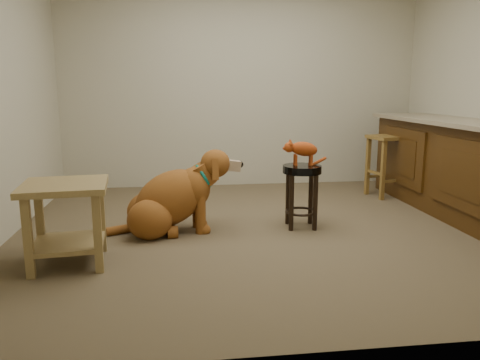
{
  "coord_description": "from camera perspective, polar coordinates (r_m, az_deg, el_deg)",
  "views": [
    {
      "loc": [
        -0.81,
        -3.97,
        1.25
      ],
      "look_at": [
        -0.28,
        0.03,
        0.45
      ],
      "focal_mm": 35.0,
      "sensor_mm": 36.0,
      "label": 1
    }
  ],
  "objects": [
    {
      "name": "floor",
      "position": [
        4.24,
        3.88,
        -5.95
      ],
      "size": [
        4.5,
        4.0,
        0.01
      ],
      "primitive_type": "cube",
      "color": "brown",
      "rests_on": "ground"
    },
    {
      "name": "room_shell",
      "position": [
        4.08,
        4.2,
        17.18
      ],
      "size": [
        4.54,
        4.04,
        2.62
      ],
      "color": "#BEB699",
      "rests_on": "ground"
    },
    {
      "name": "cabinet_run",
      "position": [
        5.15,
        25.01,
        1.09
      ],
      "size": [
        0.7,
        2.56,
        0.94
      ],
      "color": "#4C2D0D",
      "rests_on": "ground"
    },
    {
      "name": "padded_stool",
      "position": [
        4.23,
        7.53,
        -0.43
      ],
      "size": [
        0.35,
        0.35,
        0.57
      ],
      "rotation": [
        0.0,
        0.0,
        -0.08
      ],
      "color": "black",
      "rests_on": "ground"
    },
    {
      "name": "wood_stool",
      "position": [
        5.68,
        17.46,
        1.75
      ],
      "size": [
        0.45,
        0.45,
        0.71
      ],
      "rotation": [
        0.0,
        0.0,
        0.18
      ],
      "color": "brown",
      "rests_on": "ground"
    },
    {
      "name": "side_table",
      "position": [
        3.53,
        -20.42,
        -3.57
      ],
      "size": [
        0.63,
        0.63,
        0.59
      ],
      "rotation": [
        0.0,
        0.0,
        0.1
      ],
      "color": "olive",
      "rests_on": "ground"
    },
    {
      "name": "golden_retriever",
      "position": [
        4.12,
        -8.34,
        -2.44
      ],
      "size": [
        1.22,
        0.63,
        0.77
      ],
      "rotation": [
        0.0,
        0.0,
        0.1
      ],
      "color": "brown",
      "rests_on": "ground"
    },
    {
      "name": "tabby_kitten",
      "position": [
        4.18,
        7.51,
        3.67
      ],
      "size": [
        0.42,
        0.14,
        0.26
      ],
      "rotation": [
        0.0,
        0.0,
        -0.08
      ],
      "color": "#9F380F",
      "rests_on": "padded_stool"
    }
  ]
}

